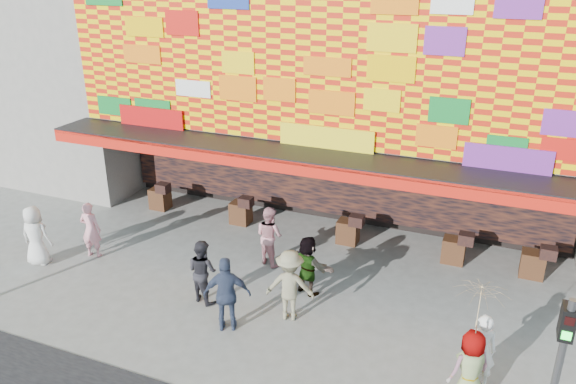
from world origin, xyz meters
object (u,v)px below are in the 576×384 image
ped_i (269,235)px  ped_b (91,230)px  ped_f (308,265)px  ped_h (480,351)px  signal_right (559,362)px  ped_a (36,236)px  ped_d (290,285)px  ped_e (227,294)px  ped_c (202,271)px  ped_g (470,369)px  parasol (480,307)px

ped_i → ped_b: bearing=39.9°
ped_f → ped_h: size_ratio=0.95×
signal_right → ped_a: signal_right is taller
ped_a → ped_d: 7.27m
ped_f → ped_d: bearing=113.1°
ped_h → ped_i: (-5.67, 2.85, 0.03)m
ped_e → ped_c: bearing=-60.2°
ped_d → ped_g: size_ratio=1.07×
signal_right → parasol: size_ratio=1.64×
ped_i → parasol: bearing=170.0°
ped_b → ped_e: size_ratio=0.91×
ped_f → parasol: bearing=172.1°
ped_d → ped_c: bearing=-10.6°
ped_d → ped_h: bearing=157.1°
ped_a → ped_b: size_ratio=1.04×
ped_e → ped_f: size_ratio=1.17×
ped_b → ped_d: bearing=164.2°
ped_d → ped_h: ped_d is taller
ped_h → ped_g: bearing=66.3°
ped_e → parasol: bearing=151.9°
ped_g → ped_i: size_ratio=0.96×
ped_e → ped_h: size_ratio=1.11×
signal_right → parasol: bearing=152.7°
signal_right → ped_i: (-6.82, 4.14, -1.03)m
ped_c → ped_e: bearing=160.9°
ped_d → ped_h: (4.20, -0.69, -0.06)m
ped_e → ped_f: bearing=-142.0°
ped_b → ped_i: bearing=-172.0°
ped_c → ped_g: (6.28, -1.20, -0.00)m
ped_g → parasol: 1.34m
ped_i → ped_e: bearing=118.9°
signal_right → ped_c: 7.86m
ped_a → ped_c: 5.06m
ped_c → ped_i: bearing=-90.6°
ped_a → ped_i: ped_a is taller
ped_e → ped_h: ped_e is taller
ped_d → ped_e: bearing=26.3°
ped_g → parasol: (0.00, 0.00, 1.34)m
signal_right → ped_h: 2.02m
ped_d → parasol: size_ratio=0.94×
ped_e → parasol: 5.34m
ped_c → ped_d: ped_d is taller
ped_h → ped_i: ped_i is taller
signal_right → parasol: 1.47m
ped_c → ped_g: ped_c is taller
ped_e → ped_f: (1.11, 2.08, -0.13)m
ped_f → ped_i: ped_i is taller
ped_d → ped_g: ped_d is taller
signal_right → ped_g: signal_right is taller
signal_right → ped_i: signal_right is taller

